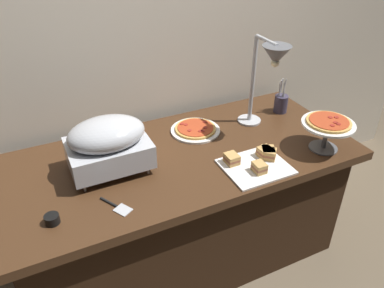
{
  "coord_description": "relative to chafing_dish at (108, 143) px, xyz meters",
  "views": [
    {
      "loc": [
        -0.66,
        -1.52,
        1.89
      ],
      "look_at": [
        0.07,
        0.0,
        0.81
      ],
      "focal_mm": 35.53,
      "sensor_mm": 36.0,
      "label": 1
    }
  ],
  "objects": [
    {
      "name": "sauce_cup_near",
      "position": [
        -0.32,
        -0.26,
        -0.13
      ],
      "size": [
        0.06,
        0.06,
        0.04
      ],
      "color": "black",
      "rests_on": "buffet_table"
    },
    {
      "name": "pizza_plate_center",
      "position": [
        1.09,
        -0.31,
        -0.02
      ],
      "size": [
        0.28,
        0.28,
        0.18
      ],
      "color": "#595B60",
      "rests_on": "buffet_table"
    },
    {
      "name": "pizza_plate_front",
      "position": [
        0.54,
        0.15,
        -0.14
      ],
      "size": [
        0.29,
        0.29,
        0.03
      ],
      "color": "white",
      "rests_on": "buffet_table"
    },
    {
      "name": "chafing_dish",
      "position": [
        0.0,
        0.0,
        0.0
      ],
      "size": [
        0.39,
        0.28,
        0.28
      ],
      "color": "#B7BABF",
      "rests_on": "buffet_table"
    },
    {
      "name": "heat_lamp",
      "position": [
        0.89,
        -0.03,
        0.26
      ],
      "size": [
        0.15,
        0.33,
        0.53
      ],
      "color": "#B7BABF",
      "rests_on": "buffet_table"
    },
    {
      "name": "utensil_holder",
      "position": [
        1.13,
        0.14,
        -0.1
      ],
      "size": [
        0.08,
        0.08,
        0.23
      ],
      "color": "#383347",
      "rests_on": "buffet_table"
    },
    {
      "name": "back_wall",
      "position": [
        0.36,
        0.47,
        0.28
      ],
      "size": [
        4.4,
        0.04,
        2.4
      ],
      "primitive_type": "cube",
      "color": "beige",
      "rests_on": "ground_plane"
    },
    {
      "name": "serving_spatula",
      "position": [
        -0.06,
        -0.28,
        -0.15
      ],
      "size": [
        0.11,
        0.16,
        0.01
      ],
      "color": "#B7BABF",
      "rests_on": "buffet_table"
    },
    {
      "name": "sandwich_platter",
      "position": [
        0.68,
        -0.28,
        -0.14
      ],
      "size": [
        0.32,
        0.27,
        0.06
      ],
      "color": "white",
      "rests_on": "buffet_table"
    },
    {
      "name": "ground_plane",
      "position": [
        0.36,
        -0.03,
        -0.92
      ],
      "size": [
        8.0,
        8.0,
        0.0
      ],
      "primitive_type": "plane",
      "color": "brown"
    },
    {
      "name": "buffet_table",
      "position": [
        0.36,
        -0.03,
        -0.53
      ],
      "size": [
        1.9,
        0.84,
        0.76
      ],
      "color": "#422816",
      "rests_on": "ground_plane"
    }
  ]
}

